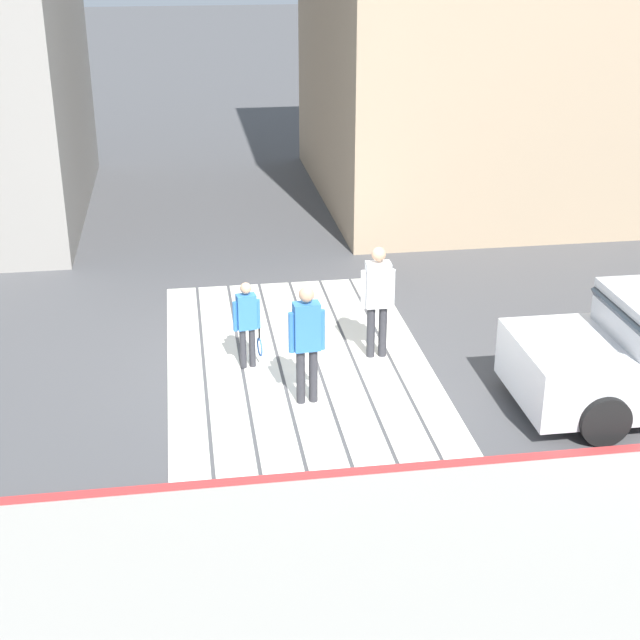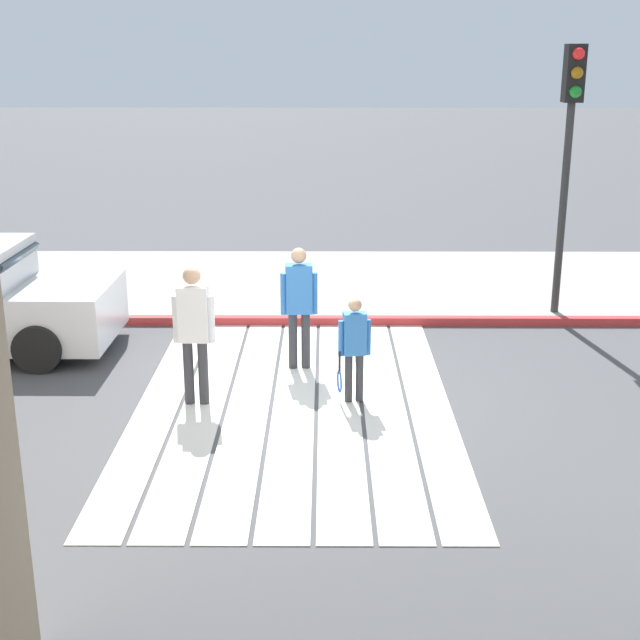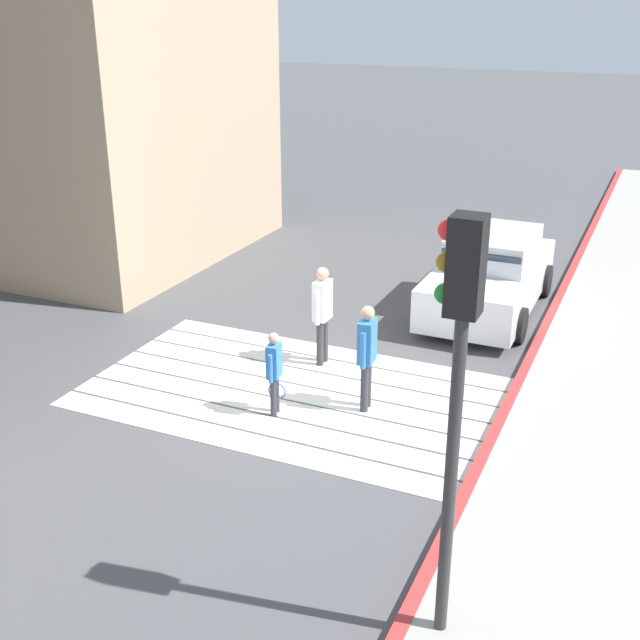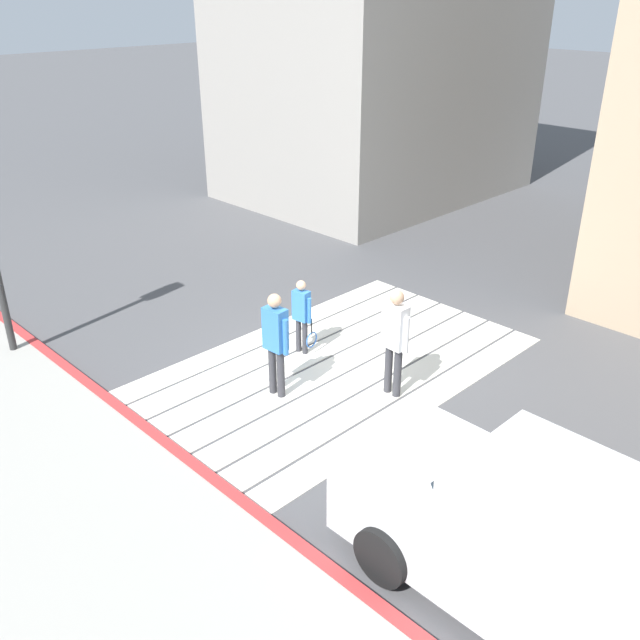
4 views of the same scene
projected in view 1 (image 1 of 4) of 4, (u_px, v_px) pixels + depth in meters
ground_plane at (297, 361)px, 13.80m from camera, size 120.00×120.00×0.00m
crosswalk_stripes at (297, 361)px, 13.80m from camera, size 6.40×3.80×0.01m
sidewalk_west at (375, 616)px, 8.70m from camera, size 4.80×40.00×0.12m
curb_painted at (333, 478)px, 10.83m from camera, size 0.16×40.00×0.13m
building_far_south at (480, 0)px, 20.50m from camera, size 8.00×7.04×8.68m
pedestrian_adult_lead at (307, 337)px, 12.26m from camera, size 0.24×0.49×1.67m
pedestrian_adult_trailing at (378, 294)px, 13.56m from camera, size 0.23×0.50×1.72m
pedestrian_child_with_racket at (247, 320)px, 13.33m from camera, size 0.30×0.41×1.32m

